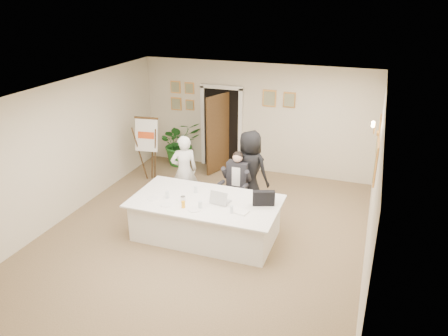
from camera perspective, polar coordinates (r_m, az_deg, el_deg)
floor at (r=8.69m, az=-2.52°, el=-8.51°), size 7.00×7.00×0.00m
ceiling at (r=7.64m, az=-2.88°, el=9.82°), size 6.00×7.00×0.02m
wall_back at (r=11.20m, az=4.11°, el=6.49°), size 6.00×0.10×2.80m
wall_front at (r=5.39m, az=-17.25°, el=-13.40°), size 6.00×0.10×2.80m
wall_left at (r=9.54m, az=-19.63°, el=2.36°), size 0.10×7.00×2.80m
wall_right at (r=7.54m, az=18.98°, el=-2.86°), size 0.10×7.00×2.80m
doorway at (r=11.40m, az=-0.47°, el=4.95°), size 1.14×0.86×2.20m
pictures_back_wall at (r=11.29m, az=0.18°, el=9.03°), size 3.40×0.06×0.80m
pictures_right_wall at (r=8.53m, az=19.35°, el=2.57°), size 0.06×2.20×0.80m
wall_sconce at (r=8.42m, az=19.17°, el=4.87°), size 0.20×0.30×0.24m
conference_table at (r=8.40m, az=-2.40°, el=-6.57°), size 2.79×1.49×0.78m
seated_man at (r=9.18m, az=1.69°, el=-1.88°), size 0.65×0.69×1.38m
flip_chart at (r=10.86m, az=-9.78°, el=2.06°), size 0.57×0.39×1.61m
standing_man at (r=9.53m, az=-5.23°, el=-0.33°), size 0.69×0.64×1.59m
standing_woman at (r=9.29m, az=3.38°, el=-0.33°), size 0.98×0.77×1.75m
potted_palm at (r=11.84m, az=-5.76°, el=3.31°), size 1.45×1.44×1.22m
laptop at (r=8.10m, az=-0.43°, el=-3.57°), size 0.39×0.41×0.28m
laptop_bag at (r=8.02m, az=5.20°, el=-3.95°), size 0.41×0.24×0.28m
paper_stack at (r=7.79m, az=2.13°, el=-5.73°), size 0.31×0.25×0.03m
plate_left at (r=8.39m, az=-9.28°, el=-3.91°), size 0.24×0.24×0.01m
plate_mid at (r=8.11m, az=-7.57°, el=-4.79°), size 0.24×0.24×0.01m
plate_near at (r=7.89m, az=-3.88°, el=-5.43°), size 0.26×0.26×0.01m
glass_a at (r=8.34m, az=-7.43°, el=-3.49°), size 0.07×0.07×0.14m
glass_b at (r=7.91m, az=-3.13°, el=-4.84°), size 0.08×0.08×0.14m
glass_c at (r=7.75m, az=0.98°, el=-5.42°), size 0.07×0.07×0.14m
glass_d at (r=8.50m, az=-3.71°, el=-2.82°), size 0.08×0.08×0.14m
oj_glass at (r=7.96m, az=-5.35°, el=-4.76°), size 0.07×0.07×0.13m
steel_jug at (r=8.17m, az=-5.37°, el=-4.07°), size 0.12×0.12×0.11m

